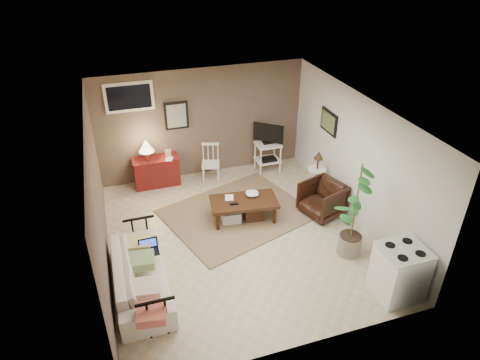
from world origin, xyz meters
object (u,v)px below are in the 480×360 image
object	(u,v)px
sofa	(140,270)
spindle_chair	(211,164)
coffee_table	(243,208)
potted_plant	(356,207)
side_table	(317,168)
stove	(399,272)
armchair	(322,198)
tv_stand	(268,147)
red_console	(156,169)

from	to	relation	value
sofa	spindle_chair	xyz separation A→B (m)	(1.85, 2.89, 0.00)
coffee_table	potted_plant	xyz separation A→B (m)	(1.42, -1.46, 0.68)
coffee_table	side_table	xyz separation A→B (m)	(1.72, 0.42, 0.36)
stove	sofa	bearing A→B (deg)	160.64
coffee_table	armchair	distance (m)	1.53
tv_stand	potted_plant	world-z (taller)	potted_plant
coffee_table	tv_stand	size ratio (longest dim) A/B	1.14
armchair	potted_plant	bearing A→B (deg)	-22.67
side_table	stove	bearing A→B (deg)	-92.34
spindle_chair	coffee_table	bearing A→B (deg)	-82.92
coffee_table	stove	world-z (taller)	stove
armchair	potted_plant	xyz separation A→B (m)	(-0.09, -1.20, 0.57)
stove	armchair	bearing A→B (deg)	92.33
stove	coffee_table	bearing A→B (deg)	122.35
coffee_table	tv_stand	xyz separation A→B (m)	(1.12, 1.65, 0.35)
red_console	stove	size ratio (longest dim) A/B	1.26
stove	red_console	bearing A→B (deg)	124.34
red_console	tv_stand	xyz separation A→B (m)	(2.50, -0.18, 0.23)
side_table	red_console	bearing A→B (deg)	155.51
coffee_table	spindle_chair	size ratio (longest dim) A/B	1.57
side_table	potted_plant	distance (m)	1.93
spindle_chair	tv_stand	bearing A→B (deg)	-0.08
spindle_chair	potted_plant	distance (m)	3.56
red_console	stove	world-z (taller)	red_console
spindle_chair	potted_plant	bearing A→B (deg)	-62.52
red_console	spindle_chair	world-z (taller)	red_console
sofa	potted_plant	distance (m)	3.52
potted_plant	coffee_table	bearing A→B (deg)	134.04
coffee_table	potted_plant	size ratio (longest dim) A/B	0.74
armchair	coffee_table	bearing A→B (deg)	-118.34
coffee_table	side_table	size ratio (longest dim) A/B	1.31
side_table	armchair	world-z (taller)	side_table
spindle_chair	stove	bearing A→B (deg)	-66.64
sofa	spindle_chair	size ratio (longest dim) A/B	2.38
red_console	armchair	distance (m)	3.56
tv_stand	armchair	distance (m)	1.97
coffee_table	side_table	bearing A→B (deg)	13.68
sofa	spindle_chair	distance (m)	3.43
spindle_chair	armchair	world-z (taller)	spindle_chair
spindle_chair	tv_stand	size ratio (longest dim) A/B	0.72
side_table	armchair	distance (m)	0.76
armchair	sofa	bearing A→B (deg)	-93.08
coffee_table	red_console	bearing A→B (deg)	126.95
tv_stand	spindle_chair	bearing A→B (deg)	179.92
potted_plant	stove	bearing A→B (deg)	-80.24
sofa	side_table	xyz separation A→B (m)	(3.78, 1.66, 0.23)
armchair	red_console	bearing A→B (deg)	-144.36
red_console	tv_stand	bearing A→B (deg)	-4.01
red_console	spindle_chair	xyz separation A→B (m)	(1.17, -0.17, 0.01)
sofa	tv_stand	bearing A→B (deg)	-47.74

